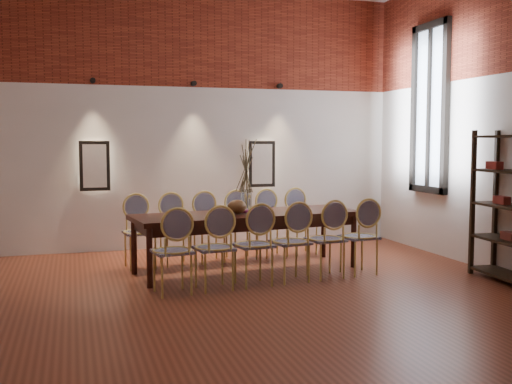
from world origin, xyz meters
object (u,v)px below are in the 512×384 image
object	(u,v)px
chair_near_c	(253,245)
shelving_rack	(507,206)
chair_near_a	(172,251)
chair_near_b	(214,248)
chair_far_d	(242,226)
chair_far_f	(302,222)
chair_far_e	(272,224)
vase	(246,201)
chair_far_a	(140,232)
book	(255,211)
chair_far_b	(175,230)
chair_near_e	(326,239)
chair_far_c	(209,228)
bowl	(237,207)
dining_table	(247,242)
chair_near_f	(359,237)
chair_near_d	(291,242)

from	to	relation	value
chair_near_c	shelving_rack	world-z (taller)	shelving_rack
chair_near_a	chair_near_b	bearing A→B (deg)	-0.00
chair_far_d	chair_far_f	xyz separation A→B (m)	(0.96, 0.12, 0.00)
chair_far_e	vase	distance (m)	1.13
chair_far_a	book	size ratio (longest dim) A/B	3.62
chair_near_c	chair_far_a	world-z (taller)	same
chair_near_c	chair_far_e	world-z (taller)	same
chair_far_b	chair_far_d	distance (m)	0.97
chair_far_e	vase	xyz separation A→B (m)	(-0.63, -0.83, 0.43)
chair_far_f	vase	world-z (taller)	vase
chair_near_e	chair_near_a	bearing A→B (deg)	180.00
book	shelving_rack	bearing A→B (deg)	-30.20
chair_far_c	chair_far_d	world-z (taller)	same
vase	chair_near_e	bearing A→B (deg)	-38.35
chair_far_f	bowl	size ratio (longest dim) A/B	3.92
chair_far_b	shelving_rack	xyz separation A→B (m)	(3.59, -2.12, 0.43)
bowl	book	xyz separation A→B (m)	(0.28, 0.13, -0.07)
chair_near_c	chair_far_d	size ratio (longest dim) A/B	1.00
dining_table	book	bearing A→B (deg)	18.86
chair_near_c	chair_far_e	bearing A→B (deg)	57.06
dining_table	vase	distance (m)	0.53
chair_near_f	chair_far_b	bearing A→B (deg)	142.34
chair_near_b	chair_near_c	size ratio (longest dim) A/B	1.00
chair_near_a	vase	size ratio (longest dim) A/B	3.13
chair_near_f	bowl	distance (m)	1.58
chair_far_b	vase	xyz separation A→B (m)	(0.81, -0.65, 0.43)
chair_far_d	shelving_rack	world-z (taller)	shelving_rack
vase	chair_near_c	bearing A→B (deg)	-100.29
chair_near_b	vase	size ratio (longest dim) A/B	3.13
chair_near_d	chair_far_b	size ratio (longest dim) A/B	1.00
chair_far_e	vase	bearing A→B (deg)	45.57
chair_near_a	chair_far_c	bearing A→B (deg)	57.06
chair_far_b	chair_far_c	distance (m)	0.48
chair_near_a	shelving_rack	world-z (taller)	shelving_rack
chair_near_d	chair_far_d	xyz separation A→B (m)	(-0.19, 1.48, 0.00)
chair_far_a	chair_far_e	world-z (taller)	same
chair_far_d	chair_far_e	world-z (taller)	same
chair_near_b	chair_far_a	bearing A→B (deg)	107.95
chair_near_d	dining_table	bearing A→B (deg)	107.95
chair_near_d	chair_near_b	bearing A→B (deg)	-180.00
chair_far_a	chair_near_a	bearing A→B (deg)	90.00
book	chair_far_f	bearing A→B (deg)	40.38
chair_far_f	shelving_rack	bearing A→B (deg)	118.00
bowl	vase	bearing A→B (deg)	25.64
shelving_rack	chair_far_d	bearing A→B (deg)	144.24
chair_far_a	bowl	bearing A→B (deg)	142.89
chair_near_a	chair_near_b	xyz separation A→B (m)	(0.48, 0.06, 0.00)
chair_near_b	chair_far_f	world-z (taller)	same
chair_far_f	chair_far_c	bearing A→B (deg)	0.00
chair_near_d	vase	world-z (taller)	vase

